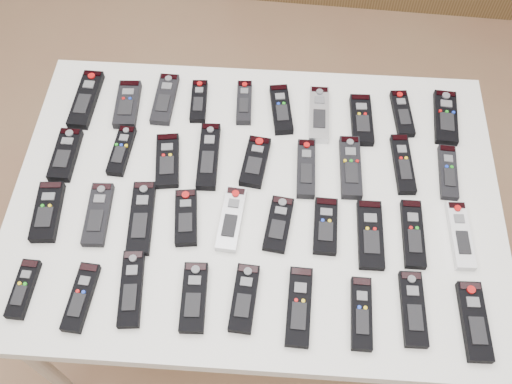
# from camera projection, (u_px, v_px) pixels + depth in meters

# --- Properties ---
(ground) EXTENTS (4.00, 4.00, 0.00)m
(ground) POSITION_uv_depth(u_px,v_px,m) (277.00, 291.00, 2.15)
(ground) COLOR #9A694E
(ground) RESTS_ON ground
(table) EXTENTS (1.25, 0.88, 0.78)m
(table) POSITION_uv_depth(u_px,v_px,m) (256.00, 207.00, 1.51)
(table) COLOR white
(table) RESTS_ON ground
(remote_0) EXTENTS (0.06, 0.20, 0.02)m
(remote_0) POSITION_uv_depth(u_px,v_px,m) (86.00, 99.00, 1.61)
(remote_0) COLOR black
(remote_0) RESTS_ON table
(remote_1) EXTENTS (0.07, 0.16, 0.02)m
(remote_1) POSITION_uv_depth(u_px,v_px,m) (127.00, 104.00, 1.60)
(remote_1) COLOR black
(remote_1) RESTS_ON table
(remote_2) EXTENTS (0.06, 0.18, 0.02)m
(remote_2) POSITION_uv_depth(u_px,v_px,m) (165.00, 99.00, 1.62)
(remote_2) COLOR black
(remote_2) RESTS_ON table
(remote_3) EXTENTS (0.05, 0.15, 0.02)m
(remote_3) POSITION_uv_depth(u_px,v_px,m) (199.00, 101.00, 1.61)
(remote_3) COLOR black
(remote_3) RESTS_ON table
(remote_4) EXTENTS (0.05, 0.15, 0.02)m
(remote_4) POSITION_uv_depth(u_px,v_px,m) (244.00, 103.00, 1.61)
(remote_4) COLOR black
(remote_4) RESTS_ON table
(remote_5) EXTENTS (0.07, 0.17, 0.02)m
(remote_5) POSITION_uv_depth(u_px,v_px,m) (281.00, 109.00, 1.60)
(remote_5) COLOR black
(remote_5) RESTS_ON table
(remote_6) EXTENTS (0.05, 0.19, 0.02)m
(remote_6) POSITION_uv_depth(u_px,v_px,m) (319.00, 114.00, 1.59)
(remote_6) COLOR #B7B7BC
(remote_6) RESTS_ON table
(remote_7) EXTENTS (0.06, 0.17, 0.02)m
(remote_7) POSITION_uv_depth(u_px,v_px,m) (362.00, 120.00, 1.58)
(remote_7) COLOR black
(remote_7) RESTS_ON table
(remote_8) EXTENTS (0.06, 0.16, 0.02)m
(remote_8) POSITION_uv_depth(u_px,v_px,m) (402.00, 114.00, 1.59)
(remote_8) COLOR black
(remote_8) RESTS_ON table
(remote_9) EXTENTS (0.07, 0.18, 0.02)m
(remote_9) POSITION_uv_depth(u_px,v_px,m) (446.00, 117.00, 1.58)
(remote_9) COLOR black
(remote_9) RESTS_ON table
(remote_10) EXTENTS (0.06, 0.16, 0.02)m
(remote_10) POSITION_uv_depth(u_px,v_px,m) (65.00, 155.00, 1.51)
(remote_10) COLOR black
(remote_10) RESTS_ON table
(remote_11) EXTENTS (0.05, 0.16, 0.02)m
(remote_11) POSITION_uv_depth(u_px,v_px,m) (122.00, 151.00, 1.52)
(remote_11) COLOR black
(remote_11) RESTS_ON table
(remote_12) EXTENTS (0.08, 0.17, 0.02)m
(remote_12) POSITION_uv_depth(u_px,v_px,m) (168.00, 161.00, 1.50)
(remote_12) COLOR black
(remote_12) RESTS_ON table
(remote_13) EXTENTS (0.06, 0.20, 0.02)m
(remote_13) POSITION_uv_depth(u_px,v_px,m) (209.00, 156.00, 1.51)
(remote_13) COLOR black
(remote_13) RESTS_ON table
(remote_14) EXTENTS (0.08, 0.16, 0.02)m
(remote_14) POSITION_uv_depth(u_px,v_px,m) (255.00, 162.00, 1.50)
(remote_14) COLOR black
(remote_14) RESTS_ON table
(remote_15) EXTENTS (0.05, 0.17, 0.02)m
(remote_15) POSITION_uv_depth(u_px,v_px,m) (306.00, 169.00, 1.49)
(remote_15) COLOR black
(remote_15) RESTS_ON table
(remote_16) EXTENTS (0.06, 0.19, 0.02)m
(remote_16) POSITION_uv_depth(u_px,v_px,m) (350.00, 167.00, 1.49)
(remote_16) COLOR black
(remote_16) RESTS_ON table
(remote_17) EXTENTS (0.06, 0.18, 0.02)m
(remote_17) POSITION_uv_depth(u_px,v_px,m) (403.00, 164.00, 1.50)
(remote_17) COLOR black
(remote_17) RESTS_ON table
(remote_18) EXTENTS (0.05, 0.17, 0.02)m
(remote_18) POSITION_uv_depth(u_px,v_px,m) (448.00, 172.00, 1.49)
(remote_18) COLOR black
(remote_18) RESTS_ON table
(remote_19) EXTENTS (0.07, 0.17, 0.02)m
(remote_19) POSITION_uv_depth(u_px,v_px,m) (47.00, 212.00, 1.42)
(remote_19) COLOR black
(remote_19) RESTS_ON table
(remote_20) EXTENTS (0.06, 0.18, 0.02)m
(remote_20) POSITION_uv_depth(u_px,v_px,m) (98.00, 214.00, 1.42)
(remote_20) COLOR black
(remote_20) RESTS_ON table
(remote_21) EXTENTS (0.07, 0.20, 0.02)m
(remote_21) POSITION_uv_depth(u_px,v_px,m) (141.00, 218.00, 1.41)
(remote_21) COLOR black
(remote_21) RESTS_ON table
(remote_22) EXTENTS (0.07, 0.16, 0.02)m
(remote_22) POSITION_uv_depth(u_px,v_px,m) (186.00, 218.00, 1.41)
(remote_22) COLOR black
(remote_22) RESTS_ON table
(remote_23) EXTENTS (0.06, 0.18, 0.02)m
(remote_23) POSITION_uv_depth(u_px,v_px,m) (231.00, 219.00, 1.41)
(remote_23) COLOR #B7B7BC
(remote_23) RESTS_ON table
(remote_24) EXTENTS (0.07, 0.15, 0.02)m
(remote_24) POSITION_uv_depth(u_px,v_px,m) (278.00, 224.00, 1.41)
(remote_24) COLOR black
(remote_24) RESTS_ON table
(remote_25) EXTENTS (0.06, 0.15, 0.02)m
(remote_25) POSITION_uv_depth(u_px,v_px,m) (325.00, 226.00, 1.40)
(remote_25) COLOR black
(remote_25) RESTS_ON table
(remote_26) EXTENTS (0.06, 0.18, 0.02)m
(remote_26) POSITION_uv_depth(u_px,v_px,m) (370.00, 235.00, 1.39)
(remote_26) COLOR black
(remote_26) RESTS_ON table
(remote_27) EXTENTS (0.05, 0.18, 0.02)m
(remote_27) POSITION_uv_depth(u_px,v_px,m) (413.00, 234.00, 1.39)
(remote_27) COLOR black
(remote_27) RESTS_ON table
(remote_28) EXTENTS (0.05, 0.18, 0.02)m
(remote_28) POSITION_uv_depth(u_px,v_px,m) (460.00, 235.00, 1.39)
(remote_28) COLOR silver
(remote_28) RESTS_ON table
(remote_29) EXTENTS (0.05, 0.14, 0.02)m
(remote_29) POSITION_uv_depth(u_px,v_px,m) (23.00, 289.00, 1.31)
(remote_29) COLOR black
(remote_29) RESTS_ON table
(remote_30) EXTENTS (0.06, 0.17, 0.02)m
(remote_30) POSITION_uv_depth(u_px,v_px,m) (81.00, 297.00, 1.30)
(remote_30) COLOR black
(remote_30) RESTS_ON table
(remote_31) EXTENTS (0.07, 0.19, 0.02)m
(remote_31) POSITION_uv_depth(u_px,v_px,m) (131.00, 288.00, 1.32)
(remote_31) COLOR black
(remote_31) RESTS_ON table
(remote_32) EXTENTS (0.06, 0.17, 0.02)m
(remote_32) POSITION_uv_depth(u_px,v_px,m) (194.00, 297.00, 1.30)
(remote_32) COLOR black
(remote_32) RESTS_ON table
(remote_33) EXTENTS (0.06, 0.16, 0.02)m
(remote_33) POSITION_uv_depth(u_px,v_px,m) (244.00, 298.00, 1.30)
(remote_33) COLOR black
(remote_33) RESTS_ON table
(remote_34) EXTENTS (0.06, 0.19, 0.02)m
(remote_34) POSITION_uv_depth(u_px,v_px,m) (299.00, 307.00, 1.29)
(remote_34) COLOR black
(remote_34) RESTS_ON table
(remote_35) EXTENTS (0.05, 0.17, 0.02)m
(remote_35) POSITION_uv_depth(u_px,v_px,m) (361.00, 313.00, 1.28)
(remote_35) COLOR black
(remote_35) RESTS_ON table
(remote_36) EXTENTS (0.05, 0.18, 0.02)m
(remote_36) POSITION_uv_depth(u_px,v_px,m) (413.00, 309.00, 1.29)
(remote_36) COLOR black
(remote_36) RESTS_ON table
(remote_37) EXTENTS (0.06, 0.18, 0.02)m
(remote_37) POSITION_uv_depth(u_px,v_px,m) (474.00, 321.00, 1.27)
(remote_37) COLOR black
(remote_37) RESTS_ON table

